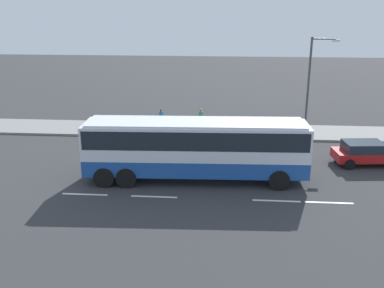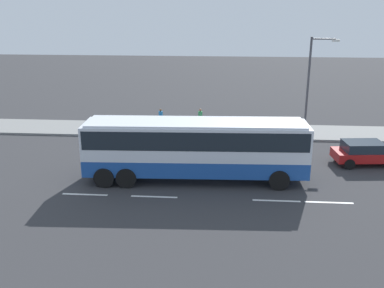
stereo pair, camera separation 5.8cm
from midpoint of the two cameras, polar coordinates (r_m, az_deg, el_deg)
The scene contains 8 objects.
ground_plane at distance 24.97m, azimuth -0.09°, elevation -4.55°, with size 120.00×120.00×0.00m, color #333335.
sidewalk_curb at distance 34.08m, azimuth 1.19°, elevation 1.77°, with size 80.00×4.00×0.15m, color gray.
lane_centreline at distance 22.58m, azimuth 6.05°, elevation -7.17°, with size 46.85×0.16×0.01m.
coach_bus at distance 24.12m, azimuth 0.38°, elevation -0.01°, with size 12.27×3.13×3.41m.
car_red_compact at distance 29.00m, azimuth 21.64°, elevation -1.02°, with size 4.34×2.22×1.44m.
pedestrian_near_curb at distance 34.31m, azimuth -4.12°, elevation 3.50°, with size 0.32×0.32×1.56m.
pedestrian_at_crossing at distance 34.01m, azimuth 1.03°, elevation 3.48°, with size 0.32×0.32×1.62m.
street_lamp at distance 32.48m, azimuth 15.15°, elevation 7.95°, with size 1.95×0.24×7.15m.
Camera 2 is at (1.80, -23.01, 9.52)m, focal length 41.12 mm.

